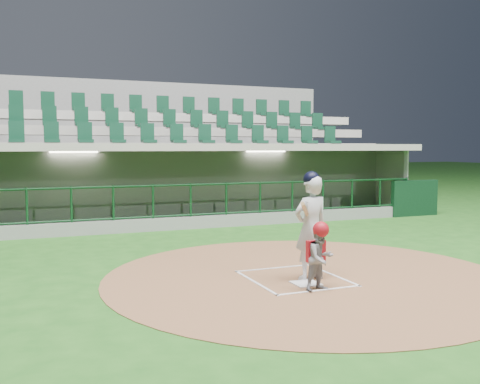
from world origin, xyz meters
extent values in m
plane|color=#1C4F16|center=(0.00, 0.00, 0.00)|extent=(120.00, 120.00, 0.00)
cylinder|color=brown|center=(0.30, -0.20, 0.01)|extent=(7.20, 7.20, 0.01)
cube|color=silver|center=(0.00, -0.70, 0.02)|extent=(0.43, 0.43, 0.02)
cube|color=silver|center=(-0.75, -0.30, 0.02)|extent=(0.05, 1.80, 0.01)
cube|color=white|center=(0.75, -0.30, 0.02)|extent=(0.05, 1.80, 0.01)
cube|color=silver|center=(0.00, 0.55, 0.02)|extent=(1.55, 0.05, 0.01)
cube|color=white|center=(0.00, -1.15, 0.02)|extent=(1.55, 0.05, 0.01)
cube|color=slate|center=(0.00, 7.50, -0.55)|extent=(15.00, 3.00, 0.10)
cube|color=gray|center=(0.00, 9.10, 0.85)|extent=(15.00, 0.20, 2.70)
cube|color=beige|center=(0.00, 8.98, 1.10)|extent=(13.50, 0.04, 0.90)
cube|color=gray|center=(7.50, 7.50, 0.85)|extent=(0.20, 3.00, 2.70)
cube|color=#A39E93|center=(0.00, 7.25, 2.30)|extent=(15.40, 3.50, 0.20)
cube|color=gray|center=(0.00, 5.95, 0.15)|extent=(15.00, 0.15, 0.40)
cube|color=black|center=(0.00, 5.95, 1.73)|extent=(15.00, 0.01, 0.95)
cube|color=brown|center=(0.00, 8.55, -0.28)|extent=(12.75, 0.40, 0.45)
cube|color=white|center=(-3.00, 7.50, 2.17)|extent=(1.30, 0.35, 0.04)
cube|color=white|center=(3.00, 7.50, 2.17)|extent=(1.30, 0.35, 0.04)
cube|color=black|center=(7.80, 5.90, 0.60)|extent=(1.80, 0.18, 1.20)
imported|color=#A31211|center=(-4.56, 8.45, 0.40)|extent=(1.22, 0.78, 1.80)
imported|color=#AC121F|center=(-2.53, 8.11, 0.28)|extent=(0.98, 0.59, 1.55)
imported|color=maroon|center=(0.39, 8.30, 0.39)|extent=(1.03, 0.88, 1.79)
imported|color=#B12013|center=(5.68, 8.43, 0.26)|extent=(1.43, 0.53, 1.52)
cube|color=slate|center=(0.00, 10.75, 1.15)|extent=(17.00, 6.50, 2.50)
cube|color=gray|center=(0.00, 9.25, 2.30)|extent=(16.60, 0.95, 0.30)
cube|color=gray|center=(0.00, 10.20, 2.85)|extent=(16.60, 0.95, 0.30)
cube|color=#A9A498|center=(0.00, 11.15, 3.40)|extent=(16.60, 0.95, 0.30)
cube|color=slate|center=(0.00, 14.10, 2.53)|extent=(17.00, 0.25, 5.05)
imported|color=silver|center=(0.24, -0.44, 0.91)|extent=(0.70, 0.50, 1.80)
sphere|color=black|center=(0.24, -0.44, 1.75)|extent=(0.28, 0.28, 0.28)
cylinder|color=tan|center=(-0.01, -0.69, 1.25)|extent=(0.58, 0.79, 0.39)
imported|color=gray|center=(0.02, -1.13, 0.53)|extent=(0.57, 0.49, 1.03)
sphere|color=#A2111B|center=(0.02, -1.13, 0.99)|extent=(0.26, 0.26, 0.26)
cube|color=#B3131D|center=(0.02, -0.98, 0.62)|extent=(0.32, 0.10, 0.35)
camera|label=1|loc=(-4.32, -8.43, 2.29)|focal=40.00mm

